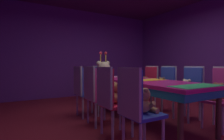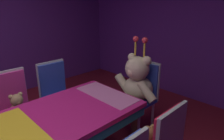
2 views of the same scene
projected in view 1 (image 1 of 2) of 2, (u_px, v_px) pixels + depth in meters
The scene contains 20 objects.
ground_plane at pixel (145, 121), 3.20m from camera, with size 7.90×7.90×0.00m, color maroon.
wall_back at pixel (82, 53), 5.93m from camera, with size 5.20×0.12×2.80m, color #59267F.
banquet_table at pixel (145, 85), 3.18m from camera, with size 0.90×2.41×0.75m.
chair_left_0 at pixel (134, 102), 1.99m from camera, with size 0.42×0.41×0.98m.
teddy_left_0 at pixel (144, 102), 2.07m from camera, with size 0.24×0.31×0.30m.
chair_left_1 at pixel (109, 95), 2.49m from camera, with size 0.42×0.41×0.98m.
teddy_left_1 at pixel (118, 94), 2.57m from camera, with size 0.25×0.32×0.31m.
chair_left_2 at pixel (94, 90), 2.98m from camera, with size 0.42×0.41×0.98m.
teddy_left_2 at pixel (101, 90), 3.05m from camera, with size 0.24×0.31×0.29m.
chair_left_3 at pixel (82, 86), 3.48m from camera, with size 0.42×0.41×0.98m.
chair_right_0 at pixel (223, 91), 2.85m from camera, with size 0.42×0.41×0.98m.
teddy_right_0 at pixel (218, 93), 2.78m from camera, with size 0.23×0.29×0.28m.
chair_right_1 at pixel (191, 87), 3.36m from camera, with size 0.42×0.41×0.98m.
teddy_right_1 at pixel (186, 88), 3.29m from camera, with size 0.24×0.31×0.29m.
chair_right_2 at pixel (166, 84), 3.88m from camera, with size 0.42×0.41×0.98m.
teddy_right_2 at pixel (161, 85), 3.81m from camera, with size 0.24×0.31×0.29m.
chair_right_3 at pixel (149, 82), 4.35m from camera, with size 0.42×0.41×0.98m.
teddy_right_3 at pixel (145, 83), 4.28m from camera, with size 0.22×0.29×0.27m.
throne_chair at pixel (101, 81), 4.70m from camera, with size 0.41×0.42×0.98m.
king_teddy_bear at pixel (104, 75), 4.55m from camera, with size 0.69×0.54×0.89m.
Camera 1 is at (-2.08, -2.46, 1.01)m, focal length 28.79 mm.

